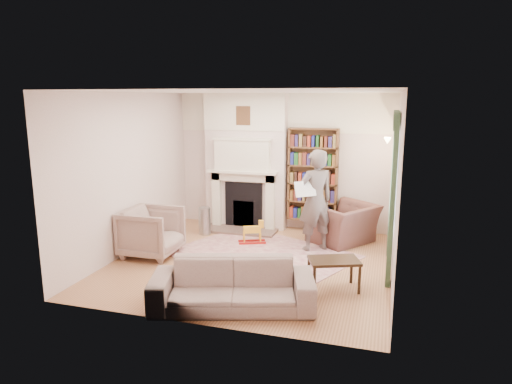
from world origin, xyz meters
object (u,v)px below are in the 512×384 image
(armchair_reading, at_px, (343,224))
(paraffin_heater, at_px, (205,221))
(armchair_left, at_px, (152,232))
(man_reading, at_px, (315,201))
(coffee_table, at_px, (334,274))
(rocking_horse, at_px, (252,232))
(bookcase, at_px, (313,175))
(sofa, at_px, (232,285))

(armchair_reading, distance_m, paraffin_heater, 2.74)
(armchair_left, relative_size, paraffin_heater, 1.68)
(man_reading, bearing_deg, coffee_table, 70.99)
(rocking_horse, bearing_deg, armchair_left, -165.76)
(armchair_reading, bearing_deg, paraffin_heater, -49.32)
(armchair_reading, height_order, paraffin_heater, armchair_reading)
(bookcase, bearing_deg, armchair_reading, -40.88)
(bookcase, bearing_deg, rocking_horse, -128.35)
(coffee_table, height_order, paraffin_heater, paraffin_heater)
(coffee_table, distance_m, rocking_horse, 2.40)
(sofa, distance_m, man_reading, 2.74)
(bookcase, relative_size, rocking_horse, 3.64)
(armchair_left, xyz_separation_m, paraffin_heater, (0.38, 1.43, -0.15))
(armchair_left, bearing_deg, paraffin_heater, -16.02)
(man_reading, bearing_deg, bookcase, -115.63)
(sofa, xyz_separation_m, rocking_horse, (-0.53, 2.62, -0.08))
(armchair_reading, xyz_separation_m, paraffin_heater, (-2.73, -0.25, -0.09))
(armchair_left, bearing_deg, man_reading, -68.87)
(man_reading, relative_size, coffee_table, 2.61)
(coffee_table, bearing_deg, sofa, -162.60)
(armchair_left, height_order, coffee_table, armchair_left)
(bookcase, distance_m, armchair_reading, 1.23)
(bookcase, bearing_deg, paraffin_heater, -157.03)
(armchair_left, distance_m, paraffin_heater, 1.49)
(coffee_table, bearing_deg, rocking_horse, 114.85)
(armchair_reading, bearing_deg, sofa, 16.38)
(armchair_left, bearing_deg, bookcase, -47.47)
(armchair_reading, height_order, man_reading, man_reading)
(armchair_reading, bearing_deg, man_reading, -1.45)
(bookcase, bearing_deg, armchair_left, -136.45)
(bookcase, distance_m, armchair_left, 3.41)
(man_reading, relative_size, rocking_horse, 3.60)
(armchair_reading, relative_size, man_reading, 0.62)
(bookcase, xyz_separation_m, armchair_reading, (0.70, -0.61, -0.81))
(armchair_reading, relative_size, coffee_table, 1.62)
(paraffin_heater, bearing_deg, armchair_left, -104.99)
(paraffin_heater, bearing_deg, sofa, -61.03)
(bookcase, bearing_deg, coffee_table, -74.32)
(bookcase, relative_size, armchair_left, 2.00)
(bookcase, relative_size, sofa, 0.88)
(armchair_left, height_order, rocking_horse, armchair_left)
(armchair_left, distance_m, man_reading, 2.92)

